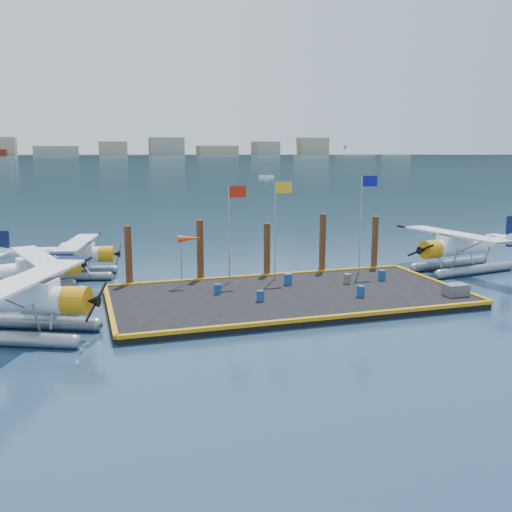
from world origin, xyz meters
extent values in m
plane|color=navy|center=(0.00, 0.00, 0.00)|extent=(4000.00, 4000.00, 0.00)
cube|color=black|center=(0.00, 0.00, 0.20)|extent=(20.00, 10.00, 0.40)
cube|color=black|center=(0.00, 1100.00, -0.05)|extent=(3000.00, 500.00, 0.30)
cube|color=black|center=(0.00, 1400.00, 120.00)|extent=(2200.00, 500.00, 240.00)
cone|color=black|center=(-50.00, 1550.00, 0.00)|extent=(1300.00, 1300.00, 430.00)
cone|color=black|center=(350.00, 1450.00, 0.00)|extent=(1100.00, 1100.00, 360.00)
cone|color=#44585A|center=(750.00, 2200.00, 0.00)|extent=(1300.00, 1300.00, 560.00)
cone|color=white|center=(750.00, 2200.00, 470.00)|extent=(280.00, 280.00, 120.00)
cone|color=#44585A|center=(1050.00, 2100.00, 0.00)|extent=(1000.00, 1000.00, 420.00)
cylinder|color=gray|center=(-13.95, -1.17, 0.34)|extent=(6.60, 3.44, 0.67)
cylinder|color=white|center=(-14.25, -2.38, 1.84)|extent=(5.24, 3.24, 1.23)
cube|color=white|center=(-13.64, -2.66, 2.23)|extent=(2.75, 2.12, 1.01)
cube|color=black|center=(-13.33, -2.79, 2.46)|extent=(1.91, 1.71, 0.61)
cylinder|color=orange|center=(-11.60, -3.57, 1.84)|extent=(1.55, 1.64, 1.30)
cube|color=black|center=(-10.73, -3.95, 1.84)|extent=(1.08, 2.30, 1.25)
cube|color=white|center=(-13.64, -2.66, 2.79)|extent=(5.63, 9.86, 0.13)
cube|color=#0A1234|center=(-11.68, 1.73, 2.79)|extent=(1.94, 1.60, 0.15)
cylinder|color=gray|center=(-14.86, 6.06, 0.29)|extent=(5.96, 2.25, 0.58)
cylinder|color=gray|center=(-14.26, 4.00, 0.29)|extent=(5.96, 2.25, 0.58)
cylinder|color=white|center=(-14.37, 5.08, 1.61)|extent=(4.65, 2.30, 1.07)
cube|color=white|center=(-13.81, 5.25, 1.95)|extent=(2.36, 1.63, 0.88)
cube|color=black|center=(-13.53, 5.33, 2.14)|extent=(1.60, 1.36, 0.54)
cylinder|color=orange|center=(-11.94, 5.79, 1.61)|extent=(1.25, 1.36, 1.13)
cube|color=black|center=(-11.14, 6.02, 1.61)|extent=(0.66, 2.10, 1.09)
cube|color=white|center=(-13.81, 5.25, 2.43)|extent=(3.86, 8.82, 0.12)
cube|color=#0A1234|center=(-14.98, 9.27, 2.43)|extent=(1.65, 1.25, 0.13)
cube|color=#0A1234|center=(-12.64, 1.23, 2.43)|extent=(1.65, 1.25, 0.13)
cylinder|color=gray|center=(-12.01, 11.17, 0.29)|extent=(5.91, 1.90, 0.57)
cylinder|color=gray|center=(-12.49, 9.12, 0.29)|extent=(5.91, 1.90, 0.57)
cylinder|color=white|center=(-12.06, 10.10, 1.58)|extent=(4.57, 2.03, 1.05)
cube|color=white|center=(-11.50, 9.97, 1.91)|extent=(2.29, 1.50, 0.86)
cube|color=black|center=(-11.22, 9.91, 2.11)|extent=(1.53, 1.28, 0.53)
cylinder|color=orange|center=(-9.64, 9.54, 1.58)|extent=(1.18, 1.30, 1.11)
cube|color=black|center=(-8.84, 9.35, 1.58)|extent=(0.54, 2.09, 1.08)
cube|color=white|center=(-11.50, 9.97, 2.39)|extent=(3.35, 8.72, 0.11)
cube|color=#0A1234|center=(-10.57, 13.98, 2.39)|extent=(1.59, 1.16, 0.12)
cube|color=#0A1234|center=(-12.43, 5.96, 2.39)|extent=(1.59, 1.16, 0.12)
cube|color=#0A1234|center=(-16.35, 11.10, 2.44)|extent=(1.05, 0.35, 1.63)
cube|color=white|center=(-16.26, 11.08, 1.82)|extent=(1.58, 3.37, 0.10)
cylinder|color=gray|center=(14.96, 2.69, 0.33)|extent=(6.84, 1.74, 0.66)
cylinder|color=gray|center=(14.57, 5.08, 0.33)|extent=(6.84, 1.74, 0.66)
cylinder|color=white|center=(14.55, 3.85, 1.81)|extent=(5.24, 2.01, 1.21)
cube|color=white|center=(13.89, 3.74, 2.20)|extent=(2.58, 1.58, 0.99)
cube|color=black|center=(13.57, 3.69, 2.42)|extent=(1.71, 1.39, 0.60)
cylinder|color=orange|center=(11.72, 3.39, 1.81)|extent=(1.29, 1.44, 1.28)
cube|color=black|center=(10.80, 3.24, 1.81)|extent=(0.46, 2.43, 1.24)
cube|color=white|center=(13.89, 3.74, 2.75)|extent=(3.21, 10.04, 0.13)
cube|color=#0A1234|center=(14.65, -0.92, 2.75)|extent=(1.79, 1.24, 0.14)
cube|color=#0A1234|center=(13.14, 8.41, 2.75)|extent=(1.79, 1.24, 0.14)
cube|color=#0A1234|center=(19.54, 4.66, 2.80)|extent=(1.22, 0.32, 1.87)
cube|color=white|center=(19.43, 4.64, 2.09)|extent=(1.58, 3.85, 0.11)
cylinder|color=navy|center=(-3.88, 1.19, 0.68)|extent=(0.40, 0.40, 0.57)
cylinder|color=navy|center=(3.68, -1.83, 0.72)|extent=(0.45, 0.45, 0.63)
cylinder|color=#55565A|center=(4.39, 1.32, 0.71)|extent=(0.44, 0.44, 0.61)
cylinder|color=navy|center=(-2.02, -1.06, 0.70)|extent=(0.42, 0.42, 0.59)
cylinder|color=navy|center=(6.91, 1.47, 0.73)|extent=(0.47, 0.47, 0.66)
cylinder|color=navy|center=(0.78, 2.11, 0.74)|extent=(0.48, 0.48, 0.68)
cube|color=#55565A|center=(9.00, -3.17, 0.73)|extent=(1.32, 0.88, 0.66)
cylinder|color=#93939B|center=(-2.50, 3.80, 3.40)|extent=(0.08, 0.08, 6.00)
cube|color=#B81C0B|center=(-1.95, 3.80, 6.05)|extent=(1.10, 0.03, 0.70)
cylinder|color=#93939B|center=(0.50, 3.80, 3.50)|extent=(0.08, 0.08, 6.20)
cube|color=yellow|center=(1.05, 3.80, 6.25)|extent=(1.10, 0.03, 0.70)
cylinder|color=#93939B|center=(6.50, 3.80, 3.65)|extent=(0.08, 0.08, 6.50)
cube|color=navy|center=(7.05, 3.80, 6.55)|extent=(1.10, 0.03, 0.70)
cylinder|color=#93939B|center=(-5.50, 3.80, 1.90)|extent=(0.07, 0.07, 3.00)
cone|color=#ED480D|center=(-5.00, 3.80, 3.30)|extent=(1.40, 0.44, 0.44)
cylinder|color=#401D12|center=(-8.50, 5.40, 2.00)|extent=(0.44, 0.44, 4.00)
cylinder|color=#401D12|center=(-4.00, 5.40, 2.10)|extent=(0.44, 0.44, 4.20)
cylinder|color=#401D12|center=(0.50, 5.40, 1.90)|extent=(0.44, 0.44, 3.80)
cylinder|color=#401D12|center=(4.50, 5.40, 2.15)|extent=(0.44, 0.44, 4.30)
cylinder|color=#401D12|center=(8.50, 5.40, 2.00)|extent=(0.44, 0.44, 4.00)
camera|label=1|loc=(-11.25, -29.89, 8.58)|focal=40.00mm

